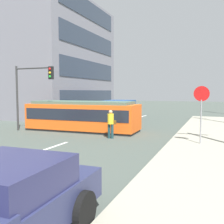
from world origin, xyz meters
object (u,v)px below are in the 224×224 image
at_px(city_bus, 116,109).
at_px(stop_sign, 201,103).
at_px(traffic_light_mast, 32,85).
at_px(streetcar_tram, 83,115).
at_px(pedestrian_crossing, 111,122).

bearing_deg(city_bus, stop_sign, -50.36).
bearing_deg(stop_sign, traffic_light_mast, 175.38).
relative_size(streetcar_tram, pedestrian_crossing, 4.72).
xyz_separation_m(streetcar_tram, city_bus, (-0.42, 7.71, -0.01)).
distance_m(streetcar_tram, pedestrian_crossing, 3.58).
xyz_separation_m(pedestrian_crossing, traffic_light_mast, (-6.04, 0.51, 2.26)).
height_order(city_bus, stop_sign, stop_sign).
distance_m(pedestrian_crossing, traffic_light_mast, 6.47).
bearing_deg(streetcar_tram, pedestrian_crossing, -34.43).
xyz_separation_m(streetcar_tram, pedestrian_crossing, (2.95, -2.02, -0.13)).
bearing_deg(city_bus, pedestrian_crossing, -70.92).
distance_m(streetcar_tram, stop_sign, 8.39).
xyz_separation_m(streetcar_tram, traffic_light_mast, (-3.09, -1.51, 2.13)).
bearing_deg(streetcar_tram, traffic_light_mast, -153.97).
xyz_separation_m(city_bus, pedestrian_crossing, (3.36, -9.73, -0.12)).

